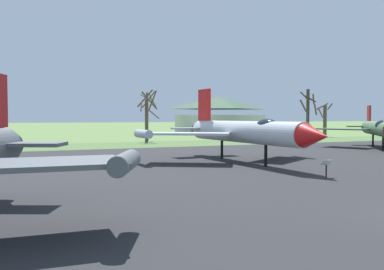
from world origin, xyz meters
name	(u,v)px	position (x,y,z in m)	size (l,w,h in m)	color
asphalt_apron	(244,172)	(0.00, 13.80, 0.03)	(94.39, 45.99, 0.05)	#28282B
grass_verge_strip	(123,145)	(0.00, 42.80, 0.03)	(154.39, 12.00, 0.06)	#516F3A
jet_fighter_front_left	(244,131)	(2.91, 18.66, 2.45)	(15.09, 17.47, 6.07)	silver
info_placard_front_left	(326,167)	(2.97, 9.63, 0.68)	(0.61, 0.32, 1.07)	black
jet_fighter_rear_center	(379,128)	(24.15, 24.94, 2.31)	(12.76, 14.85, 5.02)	#4C6B47
bare_tree_left_of_center	(147,114)	(5.01, 48.25, 4.01)	(2.58, 2.77, 7.56)	brown
bare_tree_center	(148,114)	(6.60, 52.39, 4.03)	(2.90, 2.02, 7.28)	brown
bare_tree_right_of_center	(308,110)	(37.17, 52.54, 4.81)	(3.48, 3.26, 8.67)	#42382D
bare_tree_far_right	(325,119)	(39.51, 50.80, 3.18)	(2.62, 2.73, 6.19)	brown
visitor_building	(219,115)	(34.63, 82.26, 4.24)	(19.87, 15.06, 8.49)	beige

